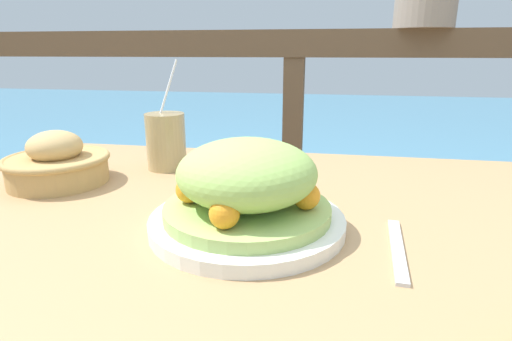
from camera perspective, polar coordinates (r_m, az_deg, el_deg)
patio_table at (r=0.72m, az=-0.96°, el=-12.73°), size 1.23×0.80×0.75m
railing_fence at (r=1.45m, az=5.36°, el=8.69°), size 2.80×0.08×1.08m
sea_backdrop at (r=4.02m, az=8.30°, el=4.98°), size 12.00×4.00×0.40m
salad_plate at (r=0.58m, az=-1.27°, el=-2.97°), size 0.29×0.29×0.14m
drink_glass at (r=0.91m, az=-12.74°, el=4.13°), size 0.09×0.09×0.24m
bread_basket at (r=0.89m, az=-26.52°, el=0.97°), size 0.20×0.20×0.11m
knife at (r=0.57m, az=19.54°, el=-10.47°), size 0.03×0.18×0.00m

